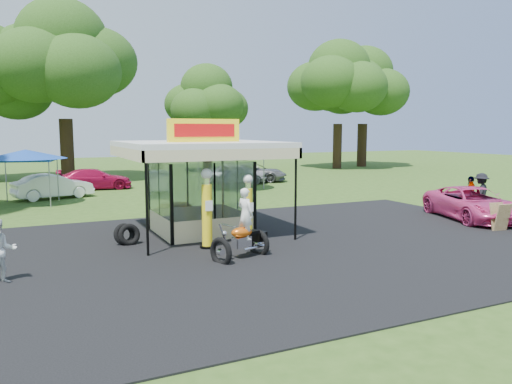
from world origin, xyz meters
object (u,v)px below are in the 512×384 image
Objects in this scene: a_frame_sign at (500,217)px; gas_station_kiosk at (200,186)px; spectator_east_b at (470,194)px; tent_west at (26,155)px; bg_car_d at (255,172)px; tent_east at (231,145)px; motorcycle at (244,230)px; bg_car_c at (237,173)px; bg_car_b at (95,179)px; spectator_east_a at (481,193)px; gas_pump_left at (207,211)px; bg_car_a at (53,186)px; kiosk_car at (183,212)px; gas_pump_right at (248,212)px; pink_sedan at (473,204)px.

gas_station_kiosk is at bearing 164.36° from a_frame_sign.
spectator_east_b is 21.81m from tent_west.
bg_car_d is at bearing 99.12° from a_frame_sign.
tent_east reaches higher than tent_west.
bg_car_c is (8.06, 19.24, -0.12)m from motorcycle.
spectator_east_b is 22.15m from bg_car_b.
spectator_east_a is (2.90, 3.35, 0.38)m from a_frame_sign.
gas_pump_left is (-0.59, -2.36, -0.54)m from gas_station_kiosk.
a_frame_sign is at bearing -141.89° from bg_car_d.
bg_car_b is (2.70, 3.52, -0.02)m from bg_car_a.
spectator_east_a is 22.28m from tent_west.
tent_east is at bearing 7.08° from tent_west.
spectator_east_a is (13.21, 2.82, 0.07)m from motorcycle.
tent_west is (-5.57, 14.71, 1.69)m from motorcycle.
tent_west is (-18.77, 11.89, 1.62)m from spectator_east_a.
gas_station_kiosk is at bearing -32.21° from spectator_east_b.
gas_station_kiosk is at bearing -180.00° from kiosk_car.
gas_station_kiosk is at bearing 107.69° from gas_pump_right.
gas_pump_left is 4.67m from kiosk_car.
pink_sedan is 22.36m from bg_car_b.
bg_car_b is at bearing -52.48° from bg_car_a.
gas_station_kiosk is 13.26m from spectator_east_a.
bg_car_a is at bearing -62.97° from spectator_east_a.
bg_car_b is at bearing 6.53° from kiosk_car.
gas_pump_left reaches higher than kiosk_car.
gas_station_kiosk reaches higher than bg_car_a.
tent_west is (-5.59, 10.76, 0.76)m from gas_station_kiosk.
bg_car_c is at bearing 118.00° from pink_sedan.
bg_car_b is at bearing -74.30° from spectator_east_a.
kiosk_car is at bearing -39.31° from spectator_east_a.
gas_pump_right is 9.73m from a_frame_sign.
gas_pump_left is 19.66m from bg_car_c.
spectator_east_a is at bearing -7.92° from motorcycle.
tent_west reaches higher than motorcycle.
motorcycle is (-0.02, -3.94, -0.93)m from gas_station_kiosk.
bg_car_b is at bearing 95.64° from gas_station_kiosk.
bg_car_b is 1.07× the size of bg_car_c.
bg_car_b is at bearing 74.51° from motorcycle.
a_frame_sign is 17.33m from tent_east.
a_frame_sign is 0.23× the size of bg_car_b.
tent_west is at bearing -172.92° from tent_east.
kiosk_car is 0.62× the size of tent_east.
tent_west is (-15.88, 15.24, 2.00)m from a_frame_sign.
tent_east reaches higher than spectator_east_b.
a_frame_sign is 0.38× the size of kiosk_car.
motorcycle is 11.47m from pink_sedan.
gas_pump_right is 0.59× the size of tent_west.
bg_car_c is at bearing -31.58° from kiosk_car.
spectator_east_b is 0.37× the size of tent_east.
gas_pump_left is 18.35m from bg_car_b.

